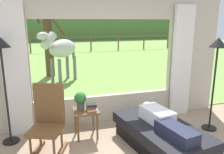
{
  "coord_description": "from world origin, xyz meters",
  "views": [
    {
      "loc": [
        -1.19,
        -2.15,
        2.07
      ],
      "look_at": [
        0.0,
        1.8,
        1.05
      ],
      "focal_mm": 36.61,
      "sensor_mm": 36.0,
      "label": 1
    }
  ],
  "objects_px": {
    "rocking_chair": "(48,121)",
    "potted_plant": "(80,99)",
    "recliner_sofa": "(160,136)",
    "pasture_tree": "(49,40)",
    "floor_lamp_left": "(2,58)",
    "floor_lamp_right": "(217,56)",
    "horse": "(61,49)",
    "side_table": "(86,115)",
    "book_stack": "(91,107)",
    "reclining_person": "(163,120)"
  },
  "relations": [
    {
      "from": "recliner_sofa",
      "to": "horse",
      "type": "distance_m",
      "value": 4.96
    },
    {
      "from": "recliner_sofa",
      "to": "floor_lamp_right",
      "type": "height_order",
      "value": "floor_lamp_right"
    },
    {
      "from": "recliner_sofa",
      "to": "floor_lamp_left",
      "type": "relative_size",
      "value": 1.0
    },
    {
      "from": "side_table",
      "to": "floor_lamp_left",
      "type": "bearing_deg",
      "value": 172.01
    },
    {
      "from": "reclining_person",
      "to": "floor_lamp_left",
      "type": "height_order",
      "value": "floor_lamp_left"
    },
    {
      "from": "recliner_sofa",
      "to": "horse",
      "type": "relative_size",
      "value": 1.06
    },
    {
      "from": "side_table",
      "to": "book_stack",
      "type": "bearing_deg",
      "value": -33.01
    },
    {
      "from": "recliner_sofa",
      "to": "rocking_chair",
      "type": "relative_size",
      "value": 1.63
    },
    {
      "from": "floor_lamp_left",
      "to": "reclining_person",
      "type": "bearing_deg",
      "value": -22.17
    },
    {
      "from": "recliner_sofa",
      "to": "side_table",
      "type": "distance_m",
      "value": 1.34
    },
    {
      "from": "floor_lamp_right",
      "to": "potted_plant",
      "type": "bearing_deg",
      "value": 169.58
    },
    {
      "from": "rocking_chair",
      "to": "potted_plant",
      "type": "bearing_deg",
      "value": 56.1
    },
    {
      "from": "rocking_chair",
      "to": "floor_lamp_right",
      "type": "height_order",
      "value": "floor_lamp_right"
    },
    {
      "from": "recliner_sofa",
      "to": "side_table",
      "type": "relative_size",
      "value": 3.51
    },
    {
      "from": "side_table",
      "to": "pasture_tree",
      "type": "bearing_deg",
      "value": 95.07
    },
    {
      "from": "floor_lamp_left",
      "to": "floor_lamp_right",
      "type": "relative_size",
      "value": 1.03
    },
    {
      "from": "side_table",
      "to": "floor_lamp_right",
      "type": "height_order",
      "value": "floor_lamp_right"
    },
    {
      "from": "rocking_chair",
      "to": "side_table",
      "type": "bearing_deg",
      "value": 48.78
    },
    {
      "from": "rocking_chair",
      "to": "floor_lamp_right",
      "type": "xyz_separation_m",
      "value": [
        3.04,
        -0.06,
        0.89
      ]
    },
    {
      "from": "rocking_chair",
      "to": "floor_lamp_right",
      "type": "distance_m",
      "value": 3.17
    },
    {
      "from": "recliner_sofa",
      "to": "floor_lamp_left",
      "type": "bearing_deg",
      "value": 149.15
    },
    {
      "from": "reclining_person",
      "to": "potted_plant",
      "type": "height_order",
      "value": "potted_plant"
    },
    {
      "from": "recliner_sofa",
      "to": "pasture_tree",
      "type": "xyz_separation_m",
      "value": [
        -1.54,
        5.73,
        1.16
      ]
    },
    {
      "from": "horse",
      "to": "recliner_sofa",
      "type": "bearing_deg",
      "value": 146.37
    },
    {
      "from": "floor_lamp_left",
      "to": "pasture_tree",
      "type": "xyz_separation_m",
      "value": [
        0.86,
        4.8,
        -0.1
      ]
    },
    {
      "from": "potted_plant",
      "to": "horse",
      "type": "bearing_deg",
      "value": 89.99
    },
    {
      "from": "pasture_tree",
      "to": "book_stack",
      "type": "bearing_deg",
      "value": -83.95
    },
    {
      "from": "rocking_chair",
      "to": "potted_plant",
      "type": "xyz_separation_m",
      "value": [
        0.58,
        0.39,
        0.16
      ]
    },
    {
      "from": "recliner_sofa",
      "to": "potted_plant",
      "type": "relative_size",
      "value": 5.71
    },
    {
      "from": "floor_lamp_left",
      "to": "horse",
      "type": "xyz_separation_m",
      "value": [
        1.22,
        3.8,
        -0.33
      ]
    },
    {
      "from": "book_stack",
      "to": "floor_lamp_right",
      "type": "xyz_separation_m",
      "value": [
        2.28,
        -0.33,
        0.85
      ]
    },
    {
      "from": "floor_lamp_left",
      "to": "horse",
      "type": "bearing_deg",
      "value": 72.13
    },
    {
      "from": "reclining_person",
      "to": "potted_plant",
      "type": "xyz_separation_m",
      "value": [
        -1.18,
        0.86,
        0.18
      ]
    },
    {
      "from": "horse",
      "to": "side_table",
      "type": "bearing_deg",
      "value": 133.51
    },
    {
      "from": "book_stack",
      "to": "pasture_tree",
      "type": "relative_size",
      "value": 0.07
    },
    {
      "from": "reclining_person",
      "to": "horse",
      "type": "relative_size",
      "value": 0.83
    },
    {
      "from": "book_stack",
      "to": "floor_lamp_right",
      "type": "distance_m",
      "value": 2.46
    },
    {
      "from": "potted_plant",
      "to": "floor_lamp_right",
      "type": "xyz_separation_m",
      "value": [
        2.46,
        -0.45,
        0.73
      ]
    },
    {
      "from": "floor_lamp_left",
      "to": "recliner_sofa",
      "type": "bearing_deg",
      "value": -21.15
    },
    {
      "from": "pasture_tree",
      "to": "floor_lamp_right",
      "type": "bearing_deg",
      "value": -62.33
    },
    {
      "from": "recliner_sofa",
      "to": "horse",
      "type": "height_order",
      "value": "horse"
    },
    {
      "from": "reclining_person",
      "to": "rocking_chair",
      "type": "relative_size",
      "value": 1.28
    },
    {
      "from": "rocking_chair",
      "to": "recliner_sofa",
      "type": "bearing_deg",
      "value": 8.84
    },
    {
      "from": "floor_lamp_right",
      "to": "horse",
      "type": "distance_m",
      "value": 5.02
    },
    {
      "from": "potted_plant",
      "to": "floor_lamp_right",
      "type": "height_order",
      "value": "floor_lamp_right"
    },
    {
      "from": "floor_lamp_left",
      "to": "horse",
      "type": "height_order",
      "value": "floor_lamp_left"
    },
    {
      "from": "recliner_sofa",
      "to": "pasture_tree",
      "type": "relative_size",
      "value": 0.63
    },
    {
      "from": "potted_plant",
      "to": "floor_lamp_right",
      "type": "distance_m",
      "value": 2.6
    },
    {
      "from": "horse",
      "to": "pasture_tree",
      "type": "xyz_separation_m",
      "value": [
        -0.36,
        1.0,
        0.23
      ]
    },
    {
      "from": "recliner_sofa",
      "to": "pasture_tree",
      "type": "height_order",
      "value": "pasture_tree"
    }
  ]
}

